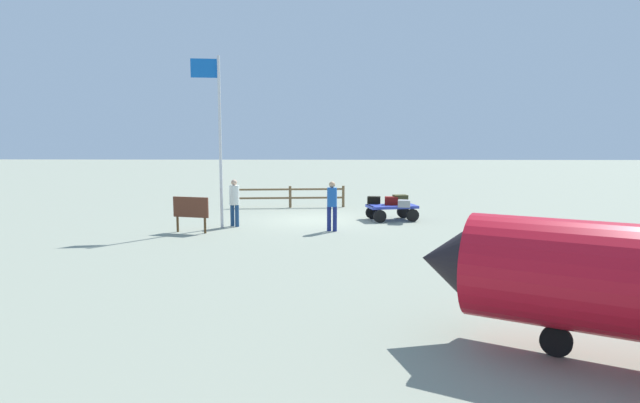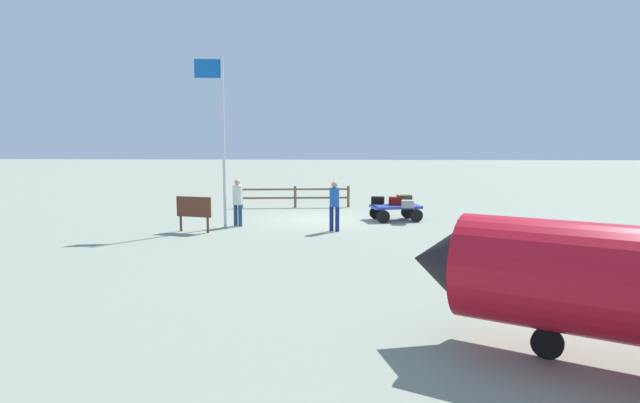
# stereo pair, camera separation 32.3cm
# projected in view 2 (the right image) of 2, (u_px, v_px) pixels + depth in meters

# --- Properties ---
(ground_plane) EXTENTS (120.00, 120.00, 0.00)m
(ground_plane) POSITION_uv_depth(u_px,v_px,m) (321.00, 220.00, 20.11)
(ground_plane) COLOR gray
(luggage_cart) EXTENTS (2.00, 1.49, 0.58)m
(luggage_cart) POSITION_uv_depth(u_px,v_px,m) (395.00, 209.00, 19.86)
(luggage_cart) COLOR #3040AF
(luggage_cart) RESTS_ON ground
(suitcase_tan) EXTENTS (0.51, 0.37, 0.31)m
(suitcase_tan) POSITION_uv_depth(u_px,v_px,m) (395.00, 201.00, 19.92)
(suitcase_tan) COLOR maroon
(suitcase_tan) RESTS_ON luggage_cart
(suitcase_grey) EXTENTS (0.50, 0.47, 0.26)m
(suitcase_grey) POSITION_uv_depth(u_px,v_px,m) (408.00, 204.00, 19.28)
(suitcase_grey) COLOR gray
(suitcase_grey) RESTS_ON luggage_cart
(suitcase_dark) EXTENTS (0.53, 0.37, 0.28)m
(suitcase_dark) POSITION_uv_depth(u_px,v_px,m) (378.00, 200.00, 20.29)
(suitcase_dark) COLOR black
(suitcase_dark) RESTS_ON luggage_cart
(suitcase_navy) EXTENTS (0.58, 0.48, 0.37)m
(suitcase_navy) POSITION_uv_depth(u_px,v_px,m) (404.00, 200.00, 20.02)
(suitcase_navy) COLOR #3B3A1B
(suitcase_navy) RESTS_ON luggage_cart
(worker_lead) EXTENTS (0.47, 0.47, 1.66)m
(worker_lead) POSITION_uv_depth(u_px,v_px,m) (238.00, 199.00, 18.50)
(worker_lead) COLOR navy
(worker_lead) RESTS_ON ground
(worker_trailing) EXTENTS (0.39, 0.39, 1.68)m
(worker_trailing) POSITION_uv_depth(u_px,v_px,m) (334.00, 203.00, 17.45)
(worker_trailing) COLOR navy
(worker_trailing) RESTS_ON ground
(flagpole) EXTENTS (0.99, 0.17, 5.86)m
(flagpole) POSITION_uv_depth(u_px,v_px,m) (220.00, 127.00, 17.97)
(flagpole) COLOR silver
(flagpole) RESTS_ON ground
(signboard) EXTENTS (1.24, 0.37, 1.18)m
(signboard) POSITION_uv_depth(u_px,v_px,m) (194.00, 209.00, 17.33)
(signboard) COLOR #4C3319
(signboard) RESTS_ON ground
(wooden_fence) EXTENTS (4.92, 0.58, 0.97)m
(wooden_fence) POSITION_uv_depth(u_px,v_px,m) (295.00, 195.00, 23.65)
(wooden_fence) COLOR brown
(wooden_fence) RESTS_ON ground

